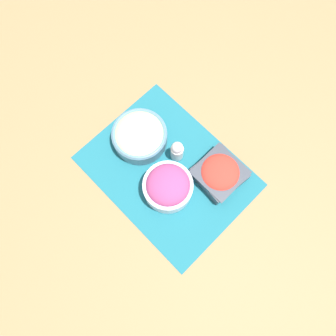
# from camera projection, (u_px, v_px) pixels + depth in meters

# --- Properties ---
(ground_plane) EXTENTS (3.00, 3.00, 0.00)m
(ground_plane) POSITION_uv_depth(u_px,v_px,m) (168.00, 171.00, 0.99)
(ground_plane) COLOR olive
(placemat) EXTENTS (0.48, 0.36, 0.00)m
(placemat) POSITION_uv_depth(u_px,v_px,m) (168.00, 171.00, 0.98)
(placemat) COLOR #195B6B
(placemat) RESTS_ON ground_plane
(cucumber_bowl) EXTENTS (0.17, 0.17, 0.07)m
(cucumber_bowl) POSITION_uv_depth(u_px,v_px,m) (140.00, 136.00, 0.98)
(cucumber_bowl) COLOR slate
(cucumber_bowl) RESTS_ON placemat
(onion_bowl) EXTENTS (0.14, 0.14, 0.09)m
(onion_bowl) POSITION_uv_depth(u_px,v_px,m) (168.00, 186.00, 0.92)
(onion_bowl) COLOR silver
(onion_bowl) RESTS_ON placemat
(tomato_bowl) EXTENTS (0.14, 0.14, 0.06)m
(tomato_bowl) POSITION_uv_depth(u_px,v_px,m) (220.00, 173.00, 0.95)
(tomato_bowl) COLOR #333842
(tomato_bowl) RESTS_ON placemat
(pepper_shaker) EXTENTS (0.04, 0.04, 0.09)m
(pepper_shaker) POSITION_uv_depth(u_px,v_px,m) (177.00, 151.00, 0.96)
(pepper_shaker) COLOR silver
(pepper_shaker) RESTS_ON placemat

